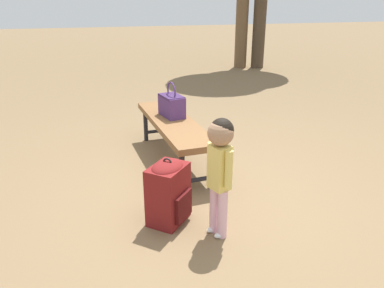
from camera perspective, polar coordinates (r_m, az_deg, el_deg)
ground_plane at (r=3.41m, az=2.84°, el=-7.59°), size 40.00×40.00×0.00m
park_bench at (r=3.94m, az=-2.78°, el=2.77°), size 1.62×0.51×0.45m
handbag at (r=4.03m, az=-3.05°, el=5.89°), size 0.35×0.24×0.37m
child_standing at (r=2.62m, az=4.21°, el=-2.41°), size 0.23×0.18×0.89m
backpack_large at (r=2.92m, az=-3.56°, el=-6.95°), size 0.39×0.38×0.53m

